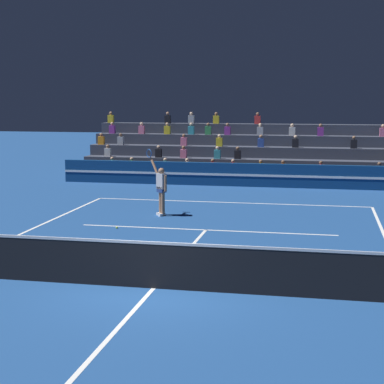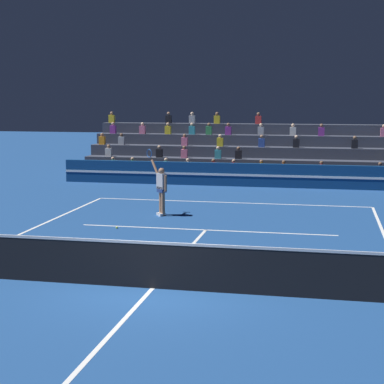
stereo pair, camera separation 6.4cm
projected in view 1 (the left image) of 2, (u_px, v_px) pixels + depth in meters
ground_plane at (154, 288)px, 14.17m from camera, size 120.00×120.00×0.00m
court_lines at (154, 288)px, 14.17m from camera, size 11.10×23.90×0.01m
tennis_net at (153, 264)px, 14.09m from camera, size 12.00×0.10×1.10m
sponsor_banner_wall at (245, 175)px, 30.29m from camera, size 18.00×0.26×1.10m
bleacher_stand at (254, 158)px, 33.90m from camera, size 17.46×4.75×3.38m
tennis_player at (161, 188)px, 22.80m from camera, size 0.98×0.84×2.40m
tennis_ball at (117, 228)px, 20.62m from camera, size 0.07×0.07×0.07m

